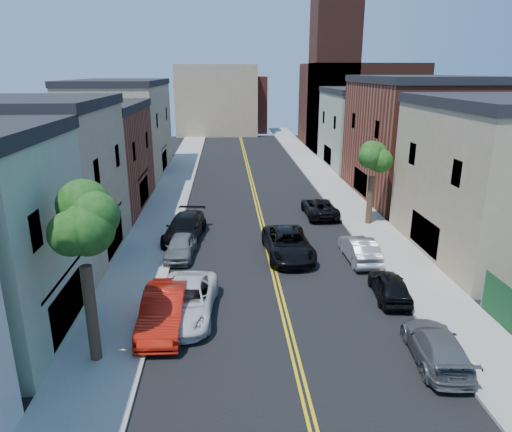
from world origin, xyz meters
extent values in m
cube|color=gray|center=(-7.90, 40.00, 0.07)|extent=(3.20, 100.00, 0.15)
cube|color=gray|center=(7.90, 40.00, 0.07)|extent=(3.20, 100.00, 0.15)
cube|color=gray|center=(-6.15, 40.00, 0.07)|extent=(0.30, 100.00, 0.15)
cube|color=gray|center=(6.15, 40.00, 0.07)|extent=(0.30, 100.00, 0.15)
cube|color=#998466|center=(-14.00, 25.00, 4.50)|extent=(9.00, 10.00, 9.00)
cube|color=brown|center=(-14.00, 36.00, 4.00)|extent=(9.00, 12.00, 8.00)
cube|color=#998466|center=(-14.00, 50.00, 4.75)|extent=(9.00, 16.00, 9.50)
cube|color=#998466|center=(14.00, 24.00, 4.50)|extent=(9.00, 12.00, 9.00)
cube|color=brown|center=(14.00, 38.00, 5.00)|extent=(9.00, 14.00, 10.00)
cube|color=gray|center=(14.00, 52.00, 4.25)|extent=(9.00, 12.00, 8.50)
cube|color=#4C2319|center=(17.50, 68.00, 6.00)|extent=(16.00, 14.00, 12.00)
cube|color=#4C2319|center=(12.50, 64.00, 11.00)|extent=(6.00, 6.00, 22.00)
cube|color=#998466|center=(-4.00, 82.00, 6.00)|extent=(14.00, 8.00, 12.00)
cube|color=brown|center=(0.00, 86.00, 5.00)|extent=(10.00, 8.00, 10.00)
cylinder|color=#3E2D1F|center=(-7.90, 14.00, 2.13)|extent=(0.44, 0.44, 3.96)
sphere|color=#103C10|center=(-7.90, 14.00, 6.45)|extent=(5.20, 5.20, 5.20)
sphere|color=#103C10|center=(-7.38, 13.61, 7.49)|extent=(3.90, 3.90, 3.90)
sphere|color=#103C10|center=(-8.42, 14.52, 5.93)|extent=(3.64, 3.64, 3.64)
cylinder|color=#3E2D1F|center=(7.90, 30.00, 1.91)|extent=(0.44, 0.44, 3.52)
sphere|color=#103C10|center=(7.90, 30.00, 5.65)|extent=(4.40, 4.40, 4.40)
sphere|color=#103C10|center=(8.34, 29.67, 6.53)|extent=(3.30, 3.30, 3.30)
sphere|color=#103C10|center=(7.46, 30.44, 5.21)|extent=(3.08, 3.08, 3.08)
imported|color=red|center=(-5.50, 16.42, 0.86)|extent=(1.95, 5.25, 1.72)
imported|color=silver|center=(-4.63, 17.35, 0.79)|extent=(3.05, 5.87, 1.58)
imported|color=slate|center=(-5.50, 24.59, 0.70)|extent=(1.99, 4.24, 1.40)
imported|color=black|center=(-5.50, 27.84, 0.81)|extent=(3.03, 5.87, 1.63)
imported|color=#53565A|center=(5.50, 13.15, 0.67)|extent=(2.33, 4.76, 1.33)
imported|color=black|center=(5.50, 18.51, 0.67)|extent=(1.92, 4.04, 1.33)
imported|color=#A1A3A8|center=(5.32, 23.37, 0.73)|extent=(1.60, 4.46, 1.46)
imported|color=black|center=(4.69, 32.44, 0.70)|extent=(2.42, 5.08, 1.40)
imported|color=black|center=(1.10, 24.34, 0.81)|extent=(2.95, 5.97, 1.63)
camera|label=1|loc=(-2.65, -2.17, 11.03)|focal=32.47mm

